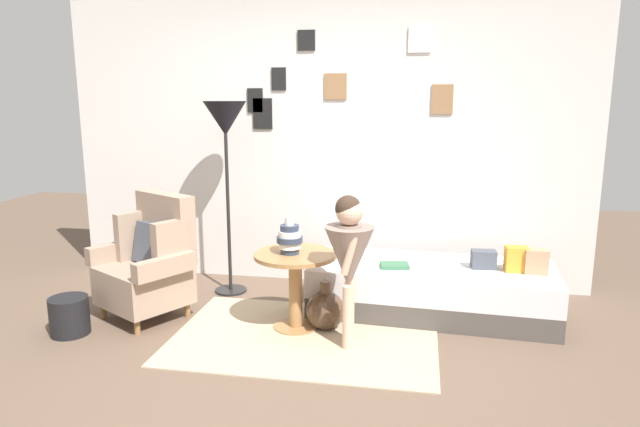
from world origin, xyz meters
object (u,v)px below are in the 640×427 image
at_px(floor_lamp, 225,128).
at_px(book_on_daybed, 395,265).
at_px(vase_striped, 290,239).
at_px(daybed, 431,289).
at_px(magazine_basket, 69,316).
at_px(person_child, 349,252).
at_px(side_table, 296,274).
at_px(demijohn_near, 325,310).
at_px(armchair, 150,262).

height_order(floor_lamp, book_on_daybed, floor_lamp).
bearing_deg(book_on_daybed, vase_striped, -151.94).
height_order(daybed, vase_striped, vase_striped).
relative_size(book_on_daybed, magazine_basket, 0.79).
height_order(vase_striped, person_child, person_child).
bearing_deg(side_table, magazine_basket, -166.13).
bearing_deg(daybed, vase_striped, -153.69).
bearing_deg(person_child, magazine_basket, -175.60).
xyz_separation_m(person_child, book_on_daybed, (0.28, 0.63, -0.27)).
relative_size(side_table, demijohn_near, 1.63).
relative_size(daybed, side_table, 3.18).
xyz_separation_m(vase_striped, magazine_basket, (-1.58, -0.38, -0.56)).
height_order(daybed, side_table, side_table).
relative_size(floor_lamp, demijohn_near, 4.46).
distance_m(book_on_daybed, magazine_basket, 2.47).
height_order(demijohn_near, magazine_basket, demijohn_near).
bearing_deg(book_on_daybed, floor_lamp, 168.06).
height_order(side_table, magazine_basket, side_table).
bearing_deg(armchair, person_child, -10.33).
bearing_deg(person_child, book_on_daybed, 65.66).
relative_size(vase_striped, magazine_basket, 0.98).
relative_size(person_child, magazine_basket, 3.83).
height_order(floor_lamp, demijohn_near, floor_lamp).
height_order(vase_striped, demijohn_near, vase_striped).
distance_m(side_table, vase_striped, 0.28).
distance_m(armchair, magazine_basket, 0.69).
bearing_deg(vase_striped, floor_lamp, 135.34).
relative_size(daybed, book_on_daybed, 8.85).
distance_m(demijohn_near, magazine_basket, 1.88).
relative_size(armchair, demijohn_near, 2.58).
bearing_deg(demijohn_near, side_table, -173.46).
xyz_separation_m(floor_lamp, magazine_basket, (-0.86, -1.09, -1.31)).
distance_m(side_table, magazine_basket, 1.69).
relative_size(daybed, vase_striped, 7.12).
distance_m(armchair, vase_striped, 1.18).
relative_size(side_table, vase_striped, 2.24).
xyz_separation_m(armchair, person_child, (1.61, -0.29, 0.24)).
bearing_deg(daybed, floor_lamp, 173.72).
height_order(person_child, demijohn_near, person_child).
bearing_deg(daybed, demijohn_near, -148.79).
bearing_deg(vase_striped, daybed, 26.31).
height_order(daybed, floor_lamp, floor_lamp).
height_order(side_table, vase_striped, vase_striped).
distance_m(person_child, demijohn_near, 0.63).
xyz_separation_m(demijohn_near, magazine_basket, (-1.83, -0.42, -0.01)).
relative_size(floor_lamp, book_on_daybed, 7.64).
xyz_separation_m(person_child, magazine_basket, (-2.04, -0.16, -0.54)).
height_order(daybed, book_on_daybed, book_on_daybed).
bearing_deg(floor_lamp, vase_striped, -44.66).
bearing_deg(daybed, side_table, -153.49).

